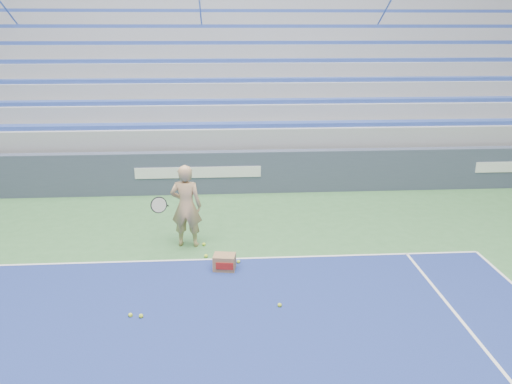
# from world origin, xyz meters

# --- Properties ---
(sponsor_barrier) EXTENTS (30.00, 0.32, 1.10)m
(sponsor_barrier) POSITION_xyz_m (0.00, 15.88, 0.55)
(sponsor_barrier) COLOR #3A4359
(sponsor_barrier) RESTS_ON ground
(bleachers) EXTENTS (31.00, 9.15, 7.30)m
(bleachers) POSITION_xyz_m (0.00, 21.60, 2.36)
(bleachers) COLOR #989BA0
(bleachers) RESTS_ON ground
(tennis_player) EXTENTS (0.93, 0.85, 1.65)m
(tennis_player) POSITION_xyz_m (-0.08, 12.58, 0.83)
(tennis_player) COLOR tan
(tennis_player) RESTS_ON ground
(ball_box) EXTENTS (0.42, 0.35, 0.29)m
(ball_box) POSITION_xyz_m (0.64, 11.47, 0.14)
(ball_box) COLOR #926B46
(ball_box) RESTS_ON ground
(tennis_ball_0) EXTENTS (0.07, 0.07, 0.07)m
(tennis_ball_0) POSITION_xyz_m (-0.77, 10.03, 0.03)
(tennis_ball_0) COLOR #C0DE2D
(tennis_ball_0) RESTS_ON ground
(tennis_ball_1) EXTENTS (0.07, 0.07, 0.07)m
(tennis_ball_1) POSITION_xyz_m (0.30, 11.99, 0.03)
(tennis_ball_1) COLOR #C0DE2D
(tennis_ball_1) RESTS_ON ground
(tennis_ball_2) EXTENTS (0.07, 0.07, 0.07)m
(tennis_ball_2) POSITION_xyz_m (0.24, 12.53, 0.03)
(tennis_ball_2) COLOR #C0DE2D
(tennis_ball_2) RESTS_ON ground
(tennis_ball_3) EXTENTS (0.07, 0.07, 0.07)m
(tennis_ball_3) POSITION_xyz_m (0.90, 11.71, 0.03)
(tennis_ball_3) COLOR #C0DE2D
(tennis_ball_3) RESTS_ON ground
(tennis_ball_4) EXTENTS (0.07, 0.07, 0.07)m
(tennis_ball_4) POSITION_xyz_m (-0.61, 9.99, 0.03)
(tennis_ball_4) COLOR #C0DE2D
(tennis_ball_4) RESTS_ON ground
(tennis_ball_5) EXTENTS (0.07, 0.07, 0.07)m
(tennis_ball_5) POSITION_xyz_m (1.49, 10.16, 0.03)
(tennis_ball_5) COLOR #C0DE2D
(tennis_ball_5) RESTS_ON ground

